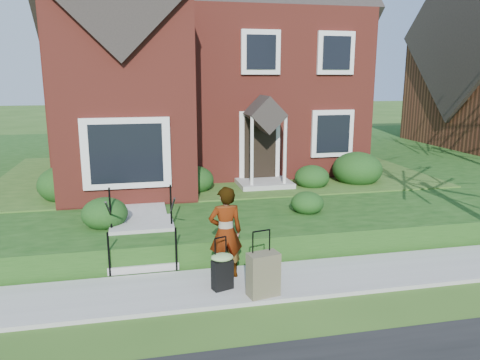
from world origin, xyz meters
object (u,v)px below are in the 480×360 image
object	(u,v)px
front_steps	(142,238)
suitcase_black	(222,269)
woman	(226,232)
suitcase_olive	(263,274)

from	to	relation	value
front_steps	suitcase_black	size ratio (longest dim) A/B	2.04
front_steps	suitcase_black	world-z (taller)	front_steps
woman	suitcase_olive	bearing A→B (deg)	116.40
woman	suitcase_black	size ratio (longest dim) A/B	1.82
suitcase_black	suitcase_olive	xyz separation A→B (m)	(0.67, -0.40, 0.02)
front_steps	suitcase_black	xyz separation A→B (m)	(1.40, -2.02, -0.01)
suitcase_black	suitcase_olive	distance (m)	0.78
suitcase_olive	woman	bearing A→B (deg)	106.62
suitcase_olive	front_steps	bearing A→B (deg)	118.86
suitcase_black	suitcase_olive	world-z (taller)	suitcase_olive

